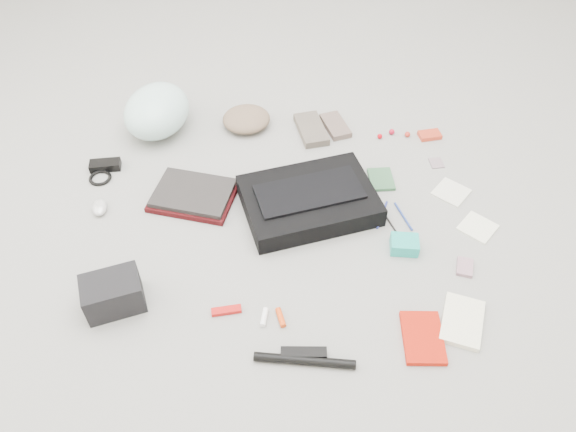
{
  "coord_description": "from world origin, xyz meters",
  "views": [
    {
      "loc": [
        0.05,
        -1.43,
        1.58
      ],
      "look_at": [
        0.0,
        0.0,
        0.05
      ],
      "focal_mm": 35.0,
      "sensor_mm": 36.0,
      "label": 1
    }
  ],
  "objects_px": {
    "laptop": "(193,193)",
    "book_red": "(423,338)",
    "accordion_wallet": "(404,245)",
    "messenger_bag": "(309,200)",
    "bike_helmet": "(157,111)",
    "camera_bag": "(113,294)"
  },
  "relations": [
    {
      "from": "messenger_bag",
      "to": "book_red",
      "type": "relative_size",
      "value": 2.62
    },
    {
      "from": "laptop",
      "to": "camera_bag",
      "type": "relative_size",
      "value": 1.57
    },
    {
      "from": "messenger_bag",
      "to": "laptop",
      "type": "xyz_separation_m",
      "value": [
        -0.46,
        0.04,
        -0.01
      ]
    },
    {
      "from": "messenger_bag",
      "to": "accordion_wallet",
      "type": "bearing_deg",
      "value": -48.36
    },
    {
      "from": "laptop",
      "to": "accordion_wallet",
      "type": "height_order",
      "value": "accordion_wallet"
    },
    {
      "from": "bike_helmet",
      "to": "accordion_wallet",
      "type": "height_order",
      "value": "bike_helmet"
    },
    {
      "from": "laptop",
      "to": "accordion_wallet",
      "type": "bearing_deg",
      "value": -4.83
    },
    {
      "from": "camera_bag",
      "to": "accordion_wallet",
      "type": "relative_size",
      "value": 1.89
    },
    {
      "from": "messenger_bag",
      "to": "laptop",
      "type": "height_order",
      "value": "messenger_bag"
    },
    {
      "from": "messenger_bag",
      "to": "laptop",
      "type": "relative_size",
      "value": 1.67
    },
    {
      "from": "camera_bag",
      "to": "book_red",
      "type": "relative_size",
      "value": 0.99
    },
    {
      "from": "bike_helmet",
      "to": "camera_bag",
      "type": "bearing_deg",
      "value": -74.35
    },
    {
      "from": "messenger_bag",
      "to": "accordion_wallet",
      "type": "relative_size",
      "value": 4.97
    },
    {
      "from": "laptop",
      "to": "accordion_wallet",
      "type": "xyz_separation_m",
      "value": [
        0.8,
        -0.23,
        -0.01
      ]
    },
    {
      "from": "bike_helmet",
      "to": "accordion_wallet",
      "type": "xyz_separation_m",
      "value": [
        1.02,
        -0.66,
        -0.08
      ]
    },
    {
      "from": "laptop",
      "to": "book_red",
      "type": "bearing_deg",
      "value": -25.04
    },
    {
      "from": "bike_helmet",
      "to": "messenger_bag",
      "type": "bearing_deg",
      "value": -21.16
    },
    {
      "from": "bike_helmet",
      "to": "book_red",
      "type": "height_order",
      "value": "bike_helmet"
    },
    {
      "from": "messenger_bag",
      "to": "camera_bag",
      "type": "distance_m",
      "value": 0.79
    },
    {
      "from": "book_red",
      "to": "accordion_wallet",
      "type": "distance_m",
      "value": 0.37
    },
    {
      "from": "book_red",
      "to": "accordion_wallet",
      "type": "xyz_separation_m",
      "value": [
        -0.02,
        0.37,
        0.01
      ]
    },
    {
      "from": "camera_bag",
      "to": "messenger_bag",
      "type": "bearing_deg",
      "value": 15.02
    }
  ]
}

